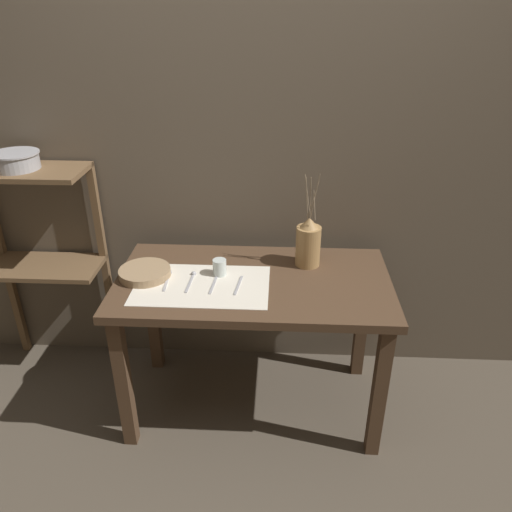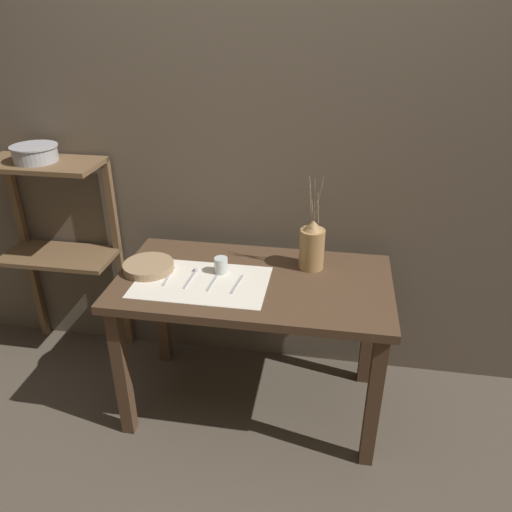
{
  "view_description": "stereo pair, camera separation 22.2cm",
  "coord_description": "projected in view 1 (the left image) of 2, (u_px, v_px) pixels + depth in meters",
  "views": [
    {
      "loc": [
        0.12,
        -1.97,
        1.89
      ],
      "look_at": [
        0.01,
        0.0,
        0.87
      ],
      "focal_mm": 35.0,
      "sensor_mm": 36.0,
      "label": 1
    },
    {
      "loc": [
        0.34,
        -1.95,
        1.89
      ],
      "look_at": [
        0.01,
        0.0,
        0.87
      ],
      "focal_mm": 35.0,
      "sensor_mm": 36.0,
      "label": 2
    }
  ],
  "objects": [
    {
      "name": "ground_plane",
      "position": [
        254.0,
        402.0,
        2.62
      ],
      "size": [
        12.0,
        12.0,
        0.0
      ],
      "primitive_type": "plane",
      "color": "brown"
    },
    {
      "name": "stone_wall_back",
      "position": [
        258.0,
        155.0,
        2.47
      ],
      "size": [
        7.0,
        0.06,
        2.4
      ],
      "color": "brown",
      "rests_on": "ground_plane"
    },
    {
      "name": "wooden_table",
      "position": [
        253.0,
        299.0,
        2.33
      ],
      "size": [
        1.26,
        0.68,
        0.75
      ],
      "color": "#4C3523",
      "rests_on": "ground_plane"
    },
    {
      "name": "wooden_shelf_unit",
      "position": [
        39.0,
        234.0,
        2.55
      ],
      "size": [
        0.6,
        0.3,
        1.17
      ],
      "color": "brown",
      "rests_on": "ground_plane"
    },
    {
      "name": "linen_cloth",
      "position": [
        202.0,
        285.0,
        2.23
      ],
      "size": [
        0.6,
        0.38,
        0.0
      ],
      "color": "silver",
      "rests_on": "wooden_table"
    },
    {
      "name": "pitcher_with_flowers",
      "position": [
        308.0,
        243.0,
        2.36
      ],
      "size": [
        0.12,
        0.12,
        0.46
      ],
      "color": "#A87F4C",
      "rests_on": "wooden_table"
    },
    {
      "name": "wooden_bowl",
      "position": [
        145.0,
        273.0,
        2.29
      ],
      "size": [
        0.24,
        0.24,
        0.04
      ],
      "color": "#9E7F5B",
      "rests_on": "wooden_table"
    },
    {
      "name": "glass_tumbler_near",
      "position": [
        220.0,
        267.0,
        2.3
      ],
      "size": [
        0.06,
        0.06,
        0.08
      ],
      "color": "silver",
      "rests_on": "wooden_table"
    },
    {
      "name": "spoon_inner",
      "position": [
        168.0,
        276.0,
        2.3
      ],
      "size": [
        0.03,
        0.18,
        0.02
      ],
      "color": "#A8A8AD",
      "rests_on": "wooden_table"
    },
    {
      "name": "spoon_outer",
      "position": [
        192.0,
        277.0,
        2.28
      ],
      "size": [
        0.03,
        0.18,
        0.02
      ],
      "color": "#A8A8AD",
      "rests_on": "wooden_table"
    },
    {
      "name": "fork_outer",
      "position": [
        214.0,
        284.0,
        2.23
      ],
      "size": [
        0.02,
        0.16,
        0.0
      ],
      "color": "#A8A8AD",
      "rests_on": "wooden_table"
    },
    {
      "name": "fork_inner",
      "position": [
        238.0,
        285.0,
        2.22
      ],
      "size": [
        0.03,
        0.16,
        0.0
      ],
      "color": "#A8A8AD",
      "rests_on": "wooden_table"
    },
    {
      "name": "metal_pot_large",
      "position": [
        15.0,
        160.0,
        2.34
      ],
      "size": [
        0.23,
        0.23,
        0.08
      ],
      "color": "#A8A8AD",
      "rests_on": "wooden_shelf_unit"
    }
  ]
}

